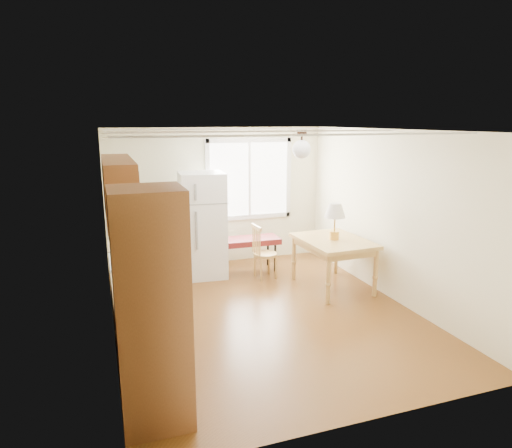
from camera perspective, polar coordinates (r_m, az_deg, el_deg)
name	(u,v)px	position (r m, az deg, el deg)	size (l,w,h in m)	color
room_shell	(265,226)	(6.08, 1.07, -0.21)	(4.60, 5.60, 2.62)	#532D11
kitchen_run	(139,285)	(5.25, -14.46, -7.44)	(0.65, 3.40, 2.20)	brown
window_unit	(249,179)	(8.53, -0.85, 5.63)	(1.64, 0.05, 1.51)	white
pendant_light	(302,148)	(6.57, 5.71, 9.41)	(0.26, 0.26, 0.40)	black
refrigerator	(203,225)	(7.78, -6.69, -0.10)	(0.79, 0.79, 1.78)	white
bench	(243,242)	(8.00, -1.69, -2.29)	(1.31, 0.51, 0.60)	#561416
dining_table	(333,246)	(7.29, 9.64, -2.67)	(1.01, 1.31, 0.80)	#B78C46
chair	(261,249)	(7.65, 0.59, -3.11)	(0.41, 0.40, 0.91)	#B78C46
table_lamp	(335,213)	(7.18, 9.85, 1.32)	(0.33, 0.33, 0.57)	gold
coffee_maker	(141,284)	(4.75, -14.16, -7.27)	(0.20, 0.24, 0.34)	black
kettle	(134,281)	(4.96, -14.98, -6.92)	(0.11, 0.11, 0.21)	red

